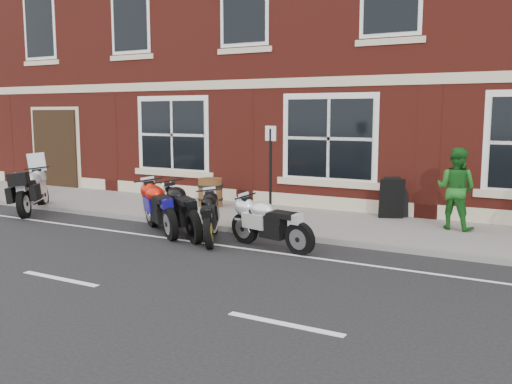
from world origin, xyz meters
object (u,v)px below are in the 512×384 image
at_px(moto_sport_silver, 271,222).
at_px(parking_sign, 270,170).
at_px(moto_sport_black, 213,215).
at_px(moto_naked_black, 183,208).
at_px(moto_touring_silver, 35,189).
at_px(a_board_sign, 394,198).
at_px(barrel_planter, 210,192).
at_px(moto_sport_red, 161,206).
at_px(pedestrian_right, 456,189).

relative_size(moto_sport_silver, parking_sign, 0.91).
xyz_separation_m(moto_sport_black, moto_naked_black, (-0.82, 0.09, 0.08)).
distance_m(moto_touring_silver, a_board_sign, 9.24).
height_order(moto_sport_black, barrel_planter, moto_sport_black).
distance_m(a_board_sign, barrel_planter, 4.85).
distance_m(moto_sport_red, barrel_planter, 2.98).
height_order(moto_sport_silver, moto_naked_black, moto_naked_black).
bearing_deg(moto_naked_black, moto_touring_silver, 122.24).
bearing_deg(a_board_sign, moto_naked_black, -158.95).
xyz_separation_m(moto_sport_red, moto_sport_black, (1.42, -0.09, -0.07)).
relative_size(moto_touring_silver, a_board_sign, 2.06).
bearing_deg(barrel_planter, moto_touring_silver, -146.87).
distance_m(moto_sport_silver, pedestrian_right, 4.25).
distance_m(moto_sport_red, moto_sport_silver, 2.80).
bearing_deg(parking_sign, moto_touring_silver, -156.18).
distance_m(barrel_planter, parking_sign, 3.59).
bearing_deg(parking_sign, moto_sport_red, -137.84).
xyz_separation_m(moto_touring_silver, moto_naked_black, (5.12, -0.39, -0.03)).
xyz_separation_m(a_board_sign, parking_sign, (-1.93, -2.65, 0.80)).
xyz_separation_m(moto_naked_black, pedestrian_right, (5.07, 2.97, 0.41)).
bearing_deg(moto_sport_red, pedestrian_right, -26.11).
distance_m(moto_sport_red, pedestrian_right, 6.41).
relative_size(moto_sport_silver, barrel_planter, 2.68).
distance_m(moto_touring_silver, moto_sport_silver, 7.33).
relative_size(moto_touring_silver, moto_sport_silver, 1.00).
relative_size(moto_sport_silver, moto_naked_black, 1.04).
bearing_deg(moto_sport_silver, moto_touring_silver, 99.62).
xyz_separation_m(barrel_planter, parking_sign, (2.87, -1.96, 0.91)).
relative_size(moto_sport_silver, a_board_sign, 2.07).
bearing_deg(parking_sign, a_board_sign, 72.99).
distance_m(moto_sport_black, pedestrian_right, 5.26).
distance_m(moto_sport_black, barrel_planter, 3.64).
height_order(moto_sport_red, moto_sport_black, moto_sport_red).
relative_size(moto_sport_black, moto_sport_silver, 0.90).
relative_size(moto_touring_silver, moto_naked_black, 1.03).
xyz_separation_m(moto_naked_black, parking_sign, (1.62, 0.95, 0.81)).
height_order(a_board_sign, parking_sign, parking_sign).
height_order(moto_sport_red, moto_naked_black, moto_naked_black).
height_order(moto_sport_red, moto_sport_silver, moto_sport_red).
distance_m(moto_touring_silver, barrel_planter, 4.61).
bearing_deg(parking_sign, barrel_planter, 164.75).
bearing_deg(a_board_sign, moto_sport_red, -163.44).
xyz_separation_m(moto_sport_red, pedestrian_right, (5.67, 2.96, 0.41)).
distance_m(moto_sport_red, a_board_sign, 5.49).
bearing_deg(pedestrian_right, moto_sport_red, 39.87).
bearing_deg(barrel_planter, moto_sport_black, -55.34).
xyz_separation_m(moto_touring_silver, a_board_sign, (8.66, 3.21, -0.02)).
bearing_deg(moto_touring_silver, pedestrian_right, -20.13).
xyz_separation_m(moto_sport_red, parking_sign, (2.22, 0.95, 0.82)).
bearing_deg(barrel_planter, moto_sport_silver, -41.35).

